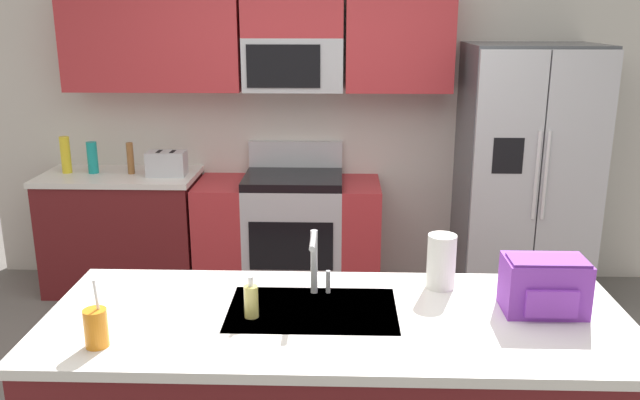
% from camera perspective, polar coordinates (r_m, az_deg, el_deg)
% --- Properties ---
extents(kitchen_wall_unit, '(5.20, 0.43, 2.60)m').
position_cam_1_polar(kitchen_wall_unit, '(5.07, -1.60, 9.23)').
color(kitchen_wall_unit, beige).
rests_on(kitchen_wall_unit, ground).
extents(back_counter, '(1.15, 0.63, 0.90)m').
position_cam_1_polar(back_counter, '(5.28, -16.49, -2.55)').
color(back_counter, maroon).
rests_on(back_counter, ground).
extents(range_oven, '(1.36, 0.61, 1.10)m').
position_cam_1_polar(range_oven, '(5.03, -2.68, -2.88)').
color(range_oven, '#B7BABF').
rests_on(range_oven, ground).
extents(refrigerator, '(0.90, 0.76, 1.85)m').
position_cam_1_polar(refrigerator, '(4.99, 17.17, 2.02)').
color(refrigerator, '#4C4F54').
rests_on(refrigerator, ground).
extents(toaster, '(0.28, 0.16, 0.18)m').
position_cam_1_polar(toaster, '(4.98, -13.04, 3.07)').
color(toaster, '#B7BABF').
rests_on(toaster, back_counter).
extents(pepper_mill, '(0.05, 0.05, 0.23)m').
position_cam_1_polar(pepper_mill, '(5.10, -15.97, 3.46)').
color(pepper_mill, brown).
rests_on(pepper_mill, back_counter).
extents(bottle_teal, '(0.08, 0.08, 0.24)m').
position_cam_1_polar(bottle_teal, '(5.21, -18.96, 3.47)').
color(bottle_teal, teal).
rests_on(bottle_teal, back_counter).
extents(bottle_yellow, '(0.07, 0.07, 0.27)m').
position_cam_1_polar(bottle_yellow, '(5.28, -21.01, 3.65)').
color(bottle_yellow, yellow).
rests_on(bottle_yellow, back_counter).
extents(sink_faucet, '(0.08, 0.21, 0.28)m').
position_cam_1_polar(sink_faucet, '(2.78, -0.42, -5.01)').
color(sink_faucet, '#B7BABF').
rests_on(sink_faucet, island_counter).
extents(drink_cup_orange, '(0.08, 0.08, 0.26)m').
position_cam_1_polar(drink_cup_orange, '(2.54, -18.68, -10.34)').
color(drink_cup_orange, orange).
rests_on(drink_cup_orange, island_counter).
extents(soap_dispenser, '(0.06, 0.06, 0.17)m').
position_cam_1_polar(soap_dispenser, '(2.64, -5.93, -8.61)').
color(soap_dispenser, '#D8CC66').
rests_on(soap_dispenser, island_counter).
extents(paper_towel_roll, '(0.12, 0.12, 0.24)m').
position_cam_1_polar(paper_towel_roll, '(2.92, 10.38, -5.21)').
color(paper_towel_roll, white).
rests_on(paper_towel_roll, island_counter).
extents(backpack, '(0.32, 0.22, 0.23)m').
position_cam_1_polar(backpack, '(2.80, 18.74, -6.88)').
color(backpack, purple).
rests_on(backpack, island_counter).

